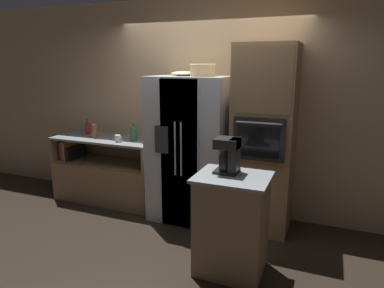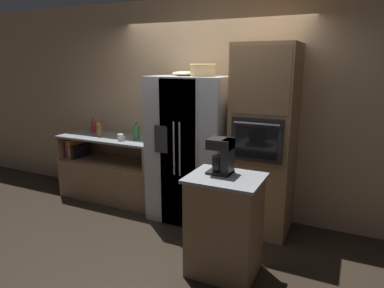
# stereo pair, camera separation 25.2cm
# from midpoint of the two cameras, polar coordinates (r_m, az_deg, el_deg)

# --- Properties ---
(ground_plane) EXTENTS (20.00, 20.00, 0.00)m
(ground_plane) POSITION_cam_midpoint_polar(r_m,az_deg,el_deg) (4.55, -0.88, -12.39)
(ground_plane) COLOR black
(wall_back) EXTENTS (12.00, 0.06, 2.80)m
(wall_back) POSITION_cam_midpoint_polar(r_m,az_deg,el_deg) (4.56, 1.37, 6.13)
(wall_back) COLOR tan
(wall_back) RESTS_ON ground_plane
(counter_left) EXTENTS (1.55, 0.62, 0.94)m
(counter_left) POSITION_cam_midpoint_polar(r_m,az_deg,el_deg) (5.21, -15.22, -5.39)
(counter_left) COLOR #93704C
(counter_left) RESTS_ON ground_plane
(refrigerator) EXTENTS (0.97, 0.77, 1.82)m
(refrigerator) POSITION_cam_midpoint_polar(r_m,az_deg,el_deg) (4.33, -1.88, -0.87)
(refrigerator) COLOR silver
(refrigerator) RESTS_ON ground_plane
(wall_oven) EXTENTS (0.68, 0.69, 2.19)m
(wall_oven) POSITION_cam_midpoint_polar(r_m,az_deg,el_deg) (4.06, 10.17, 0.69)
(wall_oven) COLOR #93704C
(wall_oven) RESTS_ON ground_plane
(island_counter) EXTENTS (0.68, 0.56, 0.97)m
(island_counter) POSITION_cam_midpoint_polar(r_m,az_deg,el_deg) (3.34, 4.40, -13.18)
(island_counter) COLOR #93704C
(island_counter) RESTS_ON ground_plane
(wicker_basket) EXTENTS (0.31, 0.31, 0.14)m
(wicker_basket) POSITION_cam_midpoint_polar(r_m,az_deg,el_deg) (4.10, 0.00, 12.29)
(wicker_basket) COLOR tan
(wicker_basket) RESTS_ON refrigerator
(fruit_bowl) EXTENTS (0.29, 0.29, 0.06)m
(fruit_bowl) POSITION_cam_midpoint_polar(r_m,az_deg,el_deg) (4.24, -3.21, 11.66)
(fruit_bowl) COLOR beige
(fruit_bowl) RESTS_ON refrigerator
(bottle_tall) EXTENTS (0.07, 0.07, 0.23)m
(bottle_tall) POSITION_cam_midpoint_polar(r_m,az_deg,el_deg) (5.37, -18.28, 2.65)
(bottle_tall) COLOR maroon
(bottle_tall) RESTS_ON counter_left
(bottle_short) EXTENTS (0.07, 0.07, 0.26)m
(bottle_short) POSITION_cam_midpoint_polar(r_m,az_deg,el_deg) (5.07, -17.31, 2.25)
(bottle_short) COLOR brown
(bottle_short) RESTS_ON counter_left
(bottle_wide) EXTENTS (0.09, 0.09, 0.24)m
(bottle_wide) POSITION_cam_midpoint_polar(r_m,az_deg,el_deg) (4.76, -11.22, 1.89)
(bottle_wide) COLOR #33723F
(bottle_wide) RESTS_ON counter_left
(mug) EXTENTS (0.11, 0.08, 0.09)m
(mug) POSITION_cam_midpoint_polar(r_m,az_deg,el_deg) (4.75, -13.76, 0.90)
(mug) COLOR silver
(mug) RESTS_ON counter_left
(coffee_maker) EXTENTS (0.22, 0.21, 0.33)m
(coffee_maker) POSITION_cam_midpoint_polar(r_m,az_deg,el_deg) (3.18, 4.02, -1.73)
(coffee_maker) COLOR black
(coffee_maker) RESTS_ON island_counter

